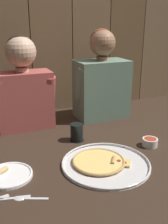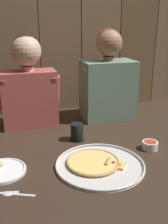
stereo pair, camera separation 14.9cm
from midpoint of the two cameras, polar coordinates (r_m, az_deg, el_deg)
ground_plane at (r=1.47m, az=4.09°, el=-7.92°), size 3.20×3.20×0.00m
pizza_tray at (r=1.31m, az=6.31°, el=-11.12°), size 0.44×0.44×0.03m
dinner_plate at (r=1.29m, az=-14.09°, el=-12.28°), size 0.22×0.22×0.03m
drinking_glass at (r=1.54m, az=1.22°, el=-4.43°), size 0.09×0.09×0.10m
dipping_bowl at (r=1.51m, az=16.89°, el=-6.91°), size 0.09×0.09×0.04m
table_knife at (r=1.16m, az=-14.13°, el=-16.76°), size 0.15×0.05×0.01m
table_spoon at (r=1.14m, az=-11.46°, el=-17.04°), size 0.14×0.07×0.01m
diner_left at (r=1.72m, az=-9.53°, el=6.07°), size 0.39×0.20×0.59m
diner_right at (r=1.87m, az=7.55°, el=6.94°), size 0.40×0.23×0.62m
wooden_backdrop_wall at (r=2.01m, az=-2.99°, el=18.61°), size 2.19×0.03×1.30m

